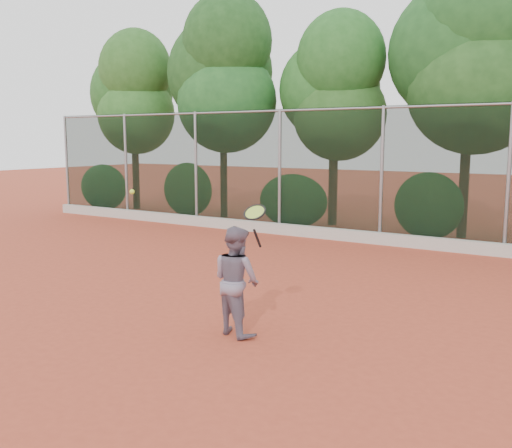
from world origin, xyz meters
The scene contains 7 objects.
ground centered at (0.00, 0.00, 0.00)m, with size 80.00×80.00×0.00m, color #B3422A.
concrete_curb centered at (0.00, 6.82, 0.15)m, with size 24.00×0.20×0.30m, color #BBB8AD.
tennis_player centered at (0.78, -0.74, 0.75)m, with size 0.73×0.57×1.50m, color slate.
chainlink_fence centered at (0.00, 7.00, 1.86)m, with size 24.09×0.09×3.50m.
foliage_backdrop centered at (-0.55, 8.98, 4.40)m, with size 23.70×3.63×7.55m.
tennis_racket centered at (1.16, -0.86, 1.69)m, with size 0.32×0.30×0.58m.
tennis_ball_in_flight centered at (-0.63, -1.24, 1.94)m, with size 0.07×0.07×0.07m.
Camera 1 is at (5.06, -7.01, 2.66)m, focal length 40.00 mm.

